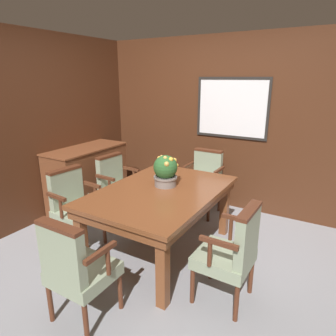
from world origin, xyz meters
TOP-DOWN VIEW (x-y plane):
  - ground_plane at (0.00, 0.00)m, footprint 14.00×14.00m
  - wall_back at (0.00, 1.82)m, footprint 7.20×0.08m
  - wall_left at (-1.88, 0.00)m, footprint 0.06×7.20m
  - dining_table at (-0.04, 0.21)m, footprint 1.14×1.66m
  - chair_left_far at (-0.96, 0.57)m, footprint 0.48×0.52m
  - chair_head_near at (-0.06, -0.98)m, footprint 0.50×0.46m
  - chair_left_near at (-0.97, -0.17)m, footprint 0.49×0.53m
  - chair_right_near at (0.89, -0.16)m, footprint 0.46×0.51m
  - chair_head_far at (-0.06, 1.41)m, footprint 0.51×0.46m
  - potted_plant at (-0.06, 0.34)m, footprint 0.26×0.27m
  - sideboard_cabinet at (-1.58, 0.66)m, footprint 0.54×1.21m

SIDE VIEW (x-z plane):
  - ground_plane at x=0.00m, z-range 0.00..0.00m
  - sideboard_cabinet at x=-1.58m, z-range 0.00..0.92m
  - chair_left_far at x=-0.96m, z-range 0.04..0.95m
  - chair_head_near at x=-0.06m, z-range 0.04..0.95m
  - chair_left_near at x=-0.97m, z-range 0.04..0.95m
  - chair_right_near at x=0.89m, z-range 0.04..0.95m
  - chair_head_far at x=-0.06m, z-range 0.04..0.95m
  - dining_table at x=-0.04m, z-range 0.27..1.01m
  - potted_plant at x=-0.06m, z-range 0.73..1.08m
  - wall_left at x=-1.88m, z-range 0.00..2.45m
  - wall_back at x=0.00m, z-range 0.00..2.45m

